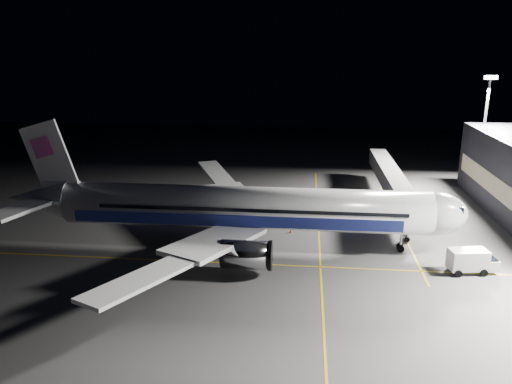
{
  "coord_description": "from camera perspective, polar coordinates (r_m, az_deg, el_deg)",
  "views": [
    {
      "loc": [
        7.79,
        -61.94,
        26.11
      ],
      "look_at": [
        1.01,
        4.92,
        6.0
      ],
      "focal_mm": 35.0,
      "sensor_mm": 36.0,
      "label": 1
    }
  ],
  "objects": [
    {
      "name": "guide_line_cross",
      "position": [
        62.22,
        -1.96,
        -8.16
      ],
      "size": [
        70.0,
        0.25,
        0.01
      ],
      "primitive_type": "cube",
      "color": "gold",
      "rests_on": "ground"
    },
    {
      "name": "baggage_tug",
      "position": [
        86.3,
        0.51,
        -0.46
      ],
      "size": [
        2.61,
        2.39,
        1.54
      ],
      "rotation": [
        0.0,
        0.0,
        0.41
      ],
      "color": "black",
      "rests_on": "ground"
    },
    {
      "name": "jet_bridge",
      "position": [
        84.06,
        15.32,
        1.21
      ],
      "size": [
        3.6,
        34.4,
        6.3
      ],
      "color": "#B2B2B7",
      "rests_on": "ground"
    },
    {
      "name": "ground",
      "position": [
        67.67,
        -1.28,
        -6.04
      ],
      "size": [
        200.0,
        200.0,
        0.0
      ],
      "primitive_type": "plane",
      "color": "#4C4C4F",
      "rests_on": "ground"
    },
    {
      "name": "service_truck",
      "position": [
        64.51,
        23.46,
        -7.18
      ],
      "size": [
        5.97,
        3.22,
        2.9
      ],
      "rotation": [
        0.0,
        0.0,
        0.17
      ],
      "color": "white",
      "rests_on": "ground"
    },
    {
      "name": "floodlight_mast_north",
      "position": [
        100.25,
        24.68,
        7.28
      ],
      "size": [
        2.4,
        0.68,
        20.7
      ],
      "color": "#59595E",
      "rests_on": "ground"
    },
    {
      "name": "guide_line_side",
      "position": [
        77.84,
        15.98,
        -3.61
      ],
      "size": [
        0.25,
        40.0,
        0.01
      ],
      "primitive_type": "cube",
      "color": "gold",
      "rests_on": "ground"
    },
    {
      "name": "guide_line_main",
      "position": [
        67.26,
        7.26,
        -6.32
      ],
      "size": [
        0.25,
        80.0,
        0.01
      ],
      "primitive_type": "cube",
      "color": "gold",
      "rests_on": "ground"
    },
    {
      "name": "airliner",
      "position": [
        65.99,
        -2.24,
        -1.86
      ],
      "size": [
        61.48,
        54.22,
        16.64
      ],
      "color": "silver",
      "rests_on": "ground"
    },
    {
      "name": "safety_cone_a",
      "position": [
        80.07,
        4.2,
        -2.17
      ],
      "size": [
        0.43,
        0.43,
        0.65
      ],
      "primitive_type": "cone",
      "color": "#FF640A",
      "rests_on": "ground"
    },
    {
      "name": "safety_cone_c",
      "position": [
        78.46,
        -6.16,
        -2.66
      ],
      "size": [
        0.39,
        0.39,
        0.58
      ],
      "primitive_type": "cone",
      "color": "#FF640A",
      "rests_on": "ground"
    },
    {
      "name": "safety_cone_b",
      "position": [
        71.95,
        3.99,
        -4.42
      ],
      "size": [
        0.38,
        0.38,
        0.56
      ],
      "primitive_type": "cone",
      "color": "#FF640A",
      "rests_on": "ground"
    }
  ]
}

